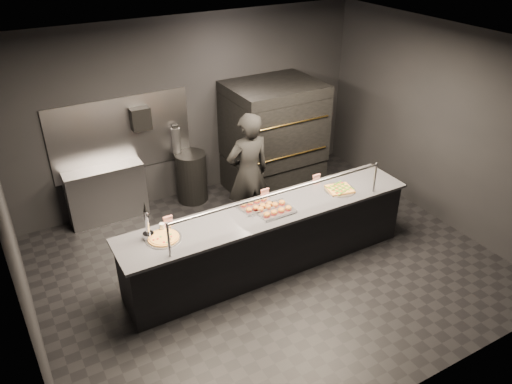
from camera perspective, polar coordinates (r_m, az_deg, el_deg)
room at (r=6.29m, az=1.25°, el=2.59°), size 6.04×6.00×3.00m
service_counter at (r=6.80m, az=1.54°, el=-5.29°), size 4.10×0.78×1.37m
pizza_oven at (r=8.52m, az=1.97°, el=6.22°), size 1.50×1.23×1.91m
prep_shelf at (r=8.19m, az=-16.69°, el=-0.19°), size 1.20×0.35×0.90m
towel_dispenser at (r=7.94m, az=-13.08°, el=8.18°), size 0.30×0.20×0.35m
fire_extinguisher at (r=8.28m, az=-9.10°, el=5.83°), size 0.14×0.14×0.51m
beer_tap at (r=6.05m, az=-12.28°, el=-4.08°), size 0.13×0.19×0.51m
round_pizza at (r=6.08m, az=-10.52°, el=-5.19°), size 0.43×0.43×0.03m
slider_tray_a at (r=6.59m, az=0.05°, el=-1.48°), size 0.51×0.42×0.07m
slider_tray_b at (r=6.50m, az=2.13°, el=-1.99°), size 0.50×0.38×0.08m
square_pizza at (r=7.07m, az=9.54°, el=0.32°), size 0.43×0.43×0.05m
condiment_jar at (r=6.22m, az=-10.40°, el=-3.92°), size 0.16×0.06×0.11m
tent_cards at (r=6.68m, az=-0.30°, el=-0.57°), size 2.36×0.04×0.15m
trash_bin at (r=8.45m, az=-7.38°, el=1.71°), size 0.51×0.51×0.86m
worker at (r=7.37m, az=-0.90°, el=2.10°), size 0.69×0.45×1.89m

